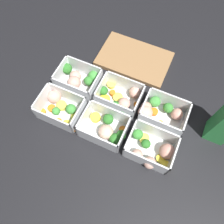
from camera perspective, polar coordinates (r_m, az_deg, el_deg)
ground_plane at (r=0.78m, az=0.00°, el=-0.83°), size 4.00×4.00×0.00m
container_near_left at (r=0.79m, az=-13.13°, el=1.08°), size 0.17×0.13×0.08m
container_near_center at (r=0.73m, az=-1.36°, el=-4.41°), size 0.15×0.11×0.08m
container_near_right at (r=0.72m, az=10.34°, el=-9.59°), size 0.16×0.12×0.08m
container_far_left at (r=0.83m, az=-8.78°, el=8.53°), size 0.16×0.12×0.08m
container_far_center at (r=0.78m, az=2.24°, el=3.72°), size 0.15×0.13×0.08m
container_far_right at (r=0.77m, az=12.13°, el=0.04°), size 0.16×0.11×0.08m
cutting_board at (r=0.91m, az=5.83°, el=13.61°), size 0.28×0.18×0.02m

